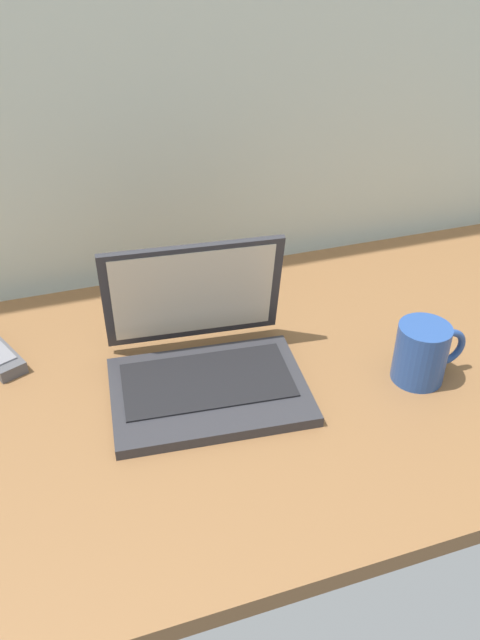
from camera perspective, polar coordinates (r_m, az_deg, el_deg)
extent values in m
cube|color=brown|center=(1.08, 3.01, -5.39)|extent=(1.60, 0.76, 0.03)
cube|color=#2D2D33|center=(1.02, -2.81, -6.43)|extent=(0.33, 0.25, 0.02)
cube|color=black|center=(1.02, -2.98, -5.45)|extent=(0.28, 0.17, 0.00)
cube|color=#2D2D33|center=(1.06, -4.27, 2.48)|extent=(0.30, 0.08, 0.20)
cube|color=beige|center=(1.05, -4.22, 2.38)|extent=(0.27, 0.06, 0.17)
cylinder|color=#26478C|center=(1.07, 16.02, -2.88)|extent=(0.09, 0.09, 0.10)
torus|color=#26478C|center=(1.09, 18.16, -2.36)|extent=(0.07, 0.01, 0.07)
cylinder|color=brown|center=(1.04, 16.40, -0.89)|extent=(0.07, 0.07, 0.00)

